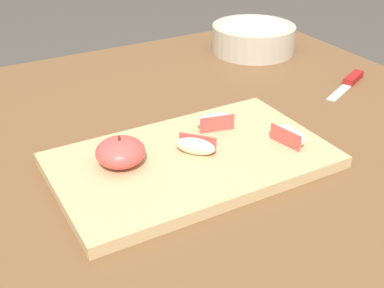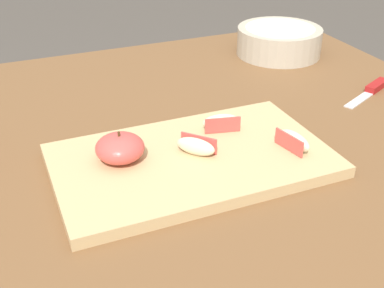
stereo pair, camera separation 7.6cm
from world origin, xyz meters
name	(u,v)px [view 1 (the left image)]	position (x,y,z in m)	size (l,w,h in m)	color
dining_table	(189,186)	(0.00, 0.00, 0.63)	(1.11, 1.00, 0.74)	brown
cutting_board	(192,160)	(-0.04, -0.08, 0.75)	(0.42, 0.25, 0.02)	tan
apple_half_skin_up	(120,152)	(-0.14, -0.05, 0.78)	(0.07, 0.07, 0.05)	#D14C47
apple_wedge_middle	(215,121)	(0.04, -0.02, 0.77)	(0.07, 0.04, 0.03)	beige
apple_wedge_back	(196,146)	(-0.03, -0.08, 0.77)	(0.06, 0.06, 0.03)	beige
apple_wedge_front	(290,135)	(0.11, -0.12, 0.77)	(0.03, 0.07, 0.03)	beige
paring_knife	(351,80)	(0.41, 0.04, 0.74)	(0.15, 0.08, 0.01)	silver
ceramic_fruit_bowl	(253,38)	(0.35, 0.31, 0.77)	(0.20, 0.20, 0.07)	#BCB29E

